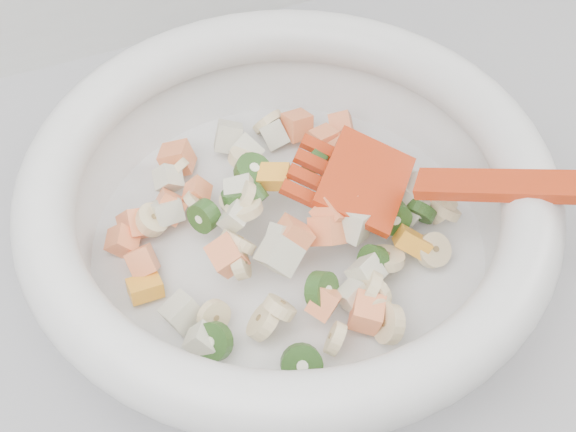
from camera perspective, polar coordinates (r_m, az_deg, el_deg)
name	(u,v)px	position (r m, az deg, el deg)	size (l,w,h in m)	color
mixing_bowl	(289,207)	(0.57, 0.09, 0.62)	(0.45, 0.37, 0.15)	silver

